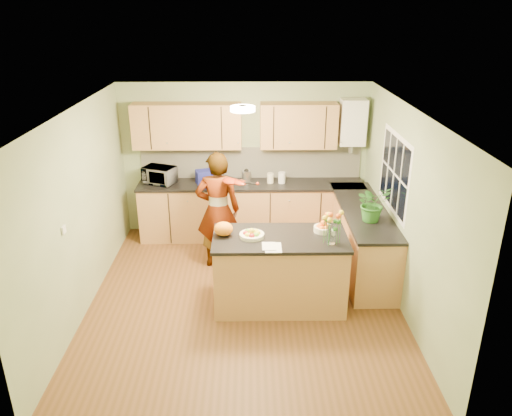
{
  "coord_description": "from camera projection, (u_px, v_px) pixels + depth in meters",
  "views": [
    {
      "loc": [
        0.08,
        -5.64,
        3.61
      ],
      "look_at": [
        0.16,
        0.5,
        1.1
      ],
      "focal_mm": 35.0,
      "sensor_mm": 36.0,
      "label": 1
    }
  ],
  "objects": [
    {
      "name": "floor",
      "position": [
        244.0,
        299.0,
        6.59
      ],
      "size": [
        4.5,
        4.5,
        0.0
      ],
      "primitive_type": "plane",
      "color": "brown",
      "rests_on": "ground"
    },
    {
      "name": "light_switch",
      "position": [
        64.0,
        230.0,
        5.52
      ],
      "size": [
        0.02,
        0.09,
        0.09
      ],
      "primitive_type": "cube",
      "color": "white",
      "rests_on": "wall_left"
    },
    {
      "name": "violin",
      "position": [
        231.0,
        181.0,
        6.76
      ],
      "size": [
        0.64,
        0.56,
        0.16
      ],
      "primitive_type": null,
      "rotation": [
        0.17,
        0.0,
        -0.61
      ],
      "color": "#491704",
      "rests_on": "violinist"
    },
    {
      "name": "upper_cabinets",
      "position": [
        233.0,
        126.0,
        7.81
      ],
      "size": [
        3.2,
        0.34,
        0.7
      ],
      "color": "#BB814A",
      "rests_on": "wall_back"
    },
    {
      "name": "ceiling_lamp",
      "position": [
        243.0,
        109.0,
        5.94
      ],
      "size": [
        0.3,
        0.3,
        0.07
      ],
      "color": "#FFEABF",
      "rests_on": "ceiling"
    },
    {
      "name": "peninsula_island",
      "position": [
        279.0,
        271.0,
        6.33
      ],
      "size": [
        1.67,
        0.85,
        0.96
      ],
      "color": "#BB814A",
      "rests_on": "floor"
    },
    {
      "name": "wall_left",
      "position": [
        80.0,
        213.0,
        6.09
      ],
      "size": [
        0.02,
        4.5,
        2.5
      ],
      "primitive_type": "cube",
      "color": "gray",
      "rests_on": "floor"
    },
    {
      "name": "orange_bag",
      "position": [
        223.0,
        229.0,
        6.15
      ],
      "size": [
        0.24,
        0.21,
        0.18
      ],
      "primitive_type": "ellipsoid",
      "rotation": [
        0.0,
        0.0,
        0.03
      ],
      "color": "orange",
      "rests_on": "peninsula_island"
    },
    {
      "name": "wall_front",
      "position": [
        240.0,
        319.0,
        4.04
      ],
      "size": [
        4.0,
        0.02,
        2.5
      ],
      "primitive_type": "cube",
      "color": "gray",
      "rests_on": "floor"
    },
    {
      "name": "kettle",
      "position": [
        246.0,
        176.0,
        8.01
      ],
      "size": [
        0.15,
        0.15,
        0.28
      ],
      "rotation": [
        0.0,
        0.0,
        0.23
      ],
      "color": "silver",
      "rests_on": "back_counter"
    },
    {
      "name": "fruit_dish",
      "position": [
        252.0,
        234.0,
        6.13
      ],
      "size": [
        0.3,
        0.3,
        0.11
      ],
      "color": "#FBF0C9",
      "rests_on": "peninsula_island"
    },
    {
      "name": "splashback",
      "position": [
        251.0,
        163.0,
        8.21
      ],
      "size": [
        3.6,
        0.02,
        0.52
      ],
      "primitive_type": "cube",
      "color": "beige",
      "rests_on": "back_counter"
    },
    {
      "name": "flower_vase",
      "position": [
        332.0,
        219.0,
        5.87
      ],
      "size": [
        0.25,
        0.25,
        0.47
      ],
      "rotation": [
        0.0,
        0.0,
        -0.4
      ],
      "color": "silver",
      "rests_on": "peninsula_island"
    },
    {
      "name": "blue_box",
      "position": [
        205.0,
        177.0,
        8.0
      ],
      "size": [
        0.33,
        0.28,
        0.22
      ],
      "primitive_type": "cube",
      "rotation": [
        0.0,
        0.0,
        0.33
      ],
      "color": "navy",
      "rests_on": "back_counter"
    },
    {
      "name": "right_counter",
      "position": [
        362.0,
        238.0,
        7.22
      ],
      "size": [
        0.62,
        2.24,
        0.94
      ],
      "color": "#BB814A",
      "rests_on": "floor"
    },
    {
      "name": "back_counter",
      "position": [
        251.0,
        210.0,
        8.22
      ],
      "size": [
        3.64,
        0.62,
        0.94
      ],
      "color": "#BB814A",
      "rests_on": "floor"
    },
    {
      "name": "jar_cream",
      "position": [
        270.0,
        178.0,
        8.03
      ],
      "size": [
        0.12,
        0.12,
        0.16
      ],
      "primitive_type": "cylinder",
      "rotation": [
        0.0,
        0.0,
        -0.21
      ],
      "color": "#FBF0C9",
      "rests_on": "back_counter"
    },
    {
      "name": "wall_back",
      "position": [
        245.0,
        159.0,
        8.2
      ],
      "size": [
        4.0,
        0.02,
        2.5
      ],
      "primitive_type": "cube",
      "color": "gray",
      "rests_on": "floor"
    },
    {
      "name": "window_right",
      "position": [
        394.0,
        173.0,
        6.58
      ],
      "size": [
        0.01,
        1.3,
        1.05
      ],
      "color": "white",
      "rests_on": "wall_right"
    },
    {
      "name": "boiler",
      "position": [
        353.0,
        122.0,
        7.83
      ],
      "size": [
        0.4,
        0.3,
        0.86
      ],
      "color": "white",
      "rests_on": "wall_back"
    },
    {
      "name": "ceiling",
      "position": [
        242.0,
        110.0,
        5.64
      ],
      "size": [
        4.0,
        4.5,
        0.02
      ],
      "primitive_type": "cube",
      "color": "silver",
      "rests_on": "wall_back"
    },
    {
      "name": "jar_white",
      "position": [
        282.0,
        178.0,
        8.02
      ],
      "size": [
        0.15,
        0.15,
        0.18
      ],
      "primitive_type": "cylinder",
      "rotation": [
        0.0,
        0.0,
        0.32
      ],
      "color": "white",
      "rests_on": "back_counter"
    },
    {
      "name": "microwave",
      "position": [
        159.0,
        175.0,
        8.0
      ],
      "size": [
        0.58,
        0.49,
        0.27
      ],
      "primitive_type": "imported",
      "rotation": [
        0.0,
        0.0,
        -0.39
      ],
      "color": "white",
      "rests_on": "back_counter"
    },
    {
      "name": "violinist",
      "position": [
        218.0,
        210.0,
        7.16
      ],
      "size": [
        0.65,
        0.43,
        1.74
      ],
      "primitive_type": "imported",
      "rotation": [
        0.0,
        0.0,
        3.17
      ],
      "color": "#E4AC8B",
      "rests_on": "floor"
    },
    {
      "name": "potted_plant",
      "position": [
        373.0,
        203.0,
        6.56
      ],
      "size": [
        0.55,
        0.51,
        0.5
      ],
      "primitive_type": "imported",
      "rotation": [
        0.0,
        0.0,
        0.34
      ],
      "color": "#2C6C24",
      "rests_on": "right_counter"
    },
    {
      "name": "papers",
      "position": [
        273.0,
        247.0,
        5.87
      ],
      "size": [
        0.2,
        0.27,
        0.01
      ],
      "primitive_type": "cube",
      "color": "white",
      "rests_on": "peninsula_island"
    },
    {
      "name": "orange_bowl",
      "position": [
        323.0,
        227.0,
        6.27
      ],
      "size": [
        0.24,
        0.24,
        0.14
      ],
      "color": "#FBF0C9",
      "rests_on": "peninsula_island"
    },
    {
      "name": "wall_right",
      "position": [
        406.0,
        211.0,
        6.14
      ],
      "size": [
        0.02,
        4.5,
        2.5
      ],
      "primitive_type": "cube",
      "color": "gray",
      "rests_on": "floor"
    }
  ]
}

